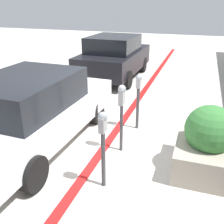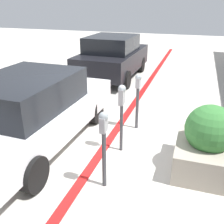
{
  "view_description": "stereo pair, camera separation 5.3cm",
  "coord_description": "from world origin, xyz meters",
  "px_view_note": "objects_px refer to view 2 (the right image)",
  "views": [
    {
      "loc": [
        -4.45,
        -1.61,
        2.89
      ],
      "look_at": [
        0.0,
        -0.09,
        0.86
      ],
      "focal_mm": 42.0,
      "sensor_mm": 36.0,
      "label": 1
    },
    {
      "loc": [
        -4.46,
        -1.56,
        2.89
      ],
      "look_at": [
        0.0,
        -0.09,
        0.86
      ],
      "focal_mm": 42.0,
      "sensor_mm": 36.0,
      "label": 2
    }
  ],
  "objects_px": {
    "parking_meter_middle": "(138,93)",
    "planter_box": "(208,144)",
    "parking_meter_nearest": "(104,137)",
    "parking_meter_second": "(122,106)",
    "parked_car_middle": "(30,110)",
    "parked_car_rear": "(113,57)"
  },
  "relations": [
    {
      "from": "planter_box",
      "to": "parking_meter_middle",
      "type": "bearing_deg",
      "value": 51.23
    },
    {
      "from": "parking_meter_nearest",
      "to": "parking_meter_second",
      "type": "distance_m",
      "value": 1.17
    },
    {
      "from": "parking_meter_nearest",
      "to": "parked_car_middle",
      "type": "bearing_deg",
      "value": 66.28
    },
    {
      "from": "parking_meter_nearest",
      "to": "parking_meter_middle",
      "type": "distance_m",
      "value": 2.26
    },
    {
      "from": "parked_car_rear",
      "to": "parked_car_middle",
      "type": "bearing_deg",
      "value": -178.64
    },
    {
      "from": "parking_meter_nearest",
      "to": "parked_car_rear",
      "type": "xyz_separation_m",
      "value": [
        6.33,
        1.91,
        -0.09
      ]
    },
    {
      "from": "parking_meter_nearest",
      "to": "parked_car_middle",
      "type": "distance_m",
      "value": 2.09
    },
    {
      "from": "parking_meter_middle",
      "to": "parked_car_rear",
      "type": "bearing_deg",
      "value": 25.38
    },
    {
      "from": "planter_box",
      "to": "parked_car_middle",
      "type": "bearing_deg",
      "value": 92.59
    },
    {
      "from": "parking_meter_middle",
      "to": "parked_car_middle",
      "type": "bearing_deg",
      "value": 126.33
    },
    {
      "from": "parking_meter_middle",
      "to": "parked_car_rear",
      "type": "xyz_separation_m",
      "value": [
        4.07,
        1.93,
        -0.07
      ]
    },
    {
      "from": "parking_meter_middle",
      "to": "planter_box",
      "type": "relative_size",
      "value": 1.0
    },
    {
      "from": "parking_meter_nearest",
      "to": "parked_car_rear",
      "type": "distance_m",
      "value": 6.61
    },
    {
      "from": "planter_box",
      "to": "parked_car_rear",
      "type": "bearing_deg",
      "value": 33.29
    },
    {
      "from": "planter_box",
      "to": "parking_meter_second",
      "type": "bearing_deg",
      "value": 84.2
    },
    {
      "from": "parking_meter_middle",
      "to": "planter_box",
      "type": "xyz_separation_m",
      "value": [
        -1.26,
        -1.57,
        -0.37
      ]
    },
    {
      "from": "parking_meter_second",
      "to": "parking_meter_middle",
      "type": "distance_m",
      "value": 1.1
    },
    {
      "from": "parking_meter_middle",
      "to": "parked_car_rear",
      "type": "distance_m",
      "value": 4.5
    },
    {
      "from": "parking_meter_nearest",
      "to": "parked_car_rear",
      "type": "bearing_deg",
      "value": 16.81
    },
    {
      "from": "parking_meter_middle",
      "to": "parked_car_middle",
      "type": "xyz_separation_m",
      "value": [
        -1.42,
        1.93,
        -0.11
      ]
    },
    {
      "from": "parking_meter_nearest",
      "to": "parking_meter_second",
      "type": "xyz_separation_m",
      "value": [
        1.17,
        0.05,
        0.07
      ]
    },
    {
      "from": "parking_meter_middle",
      "to": "planter_box",
      "type": "bearing_deg",
      "value": -128.77
    }
  ]
}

